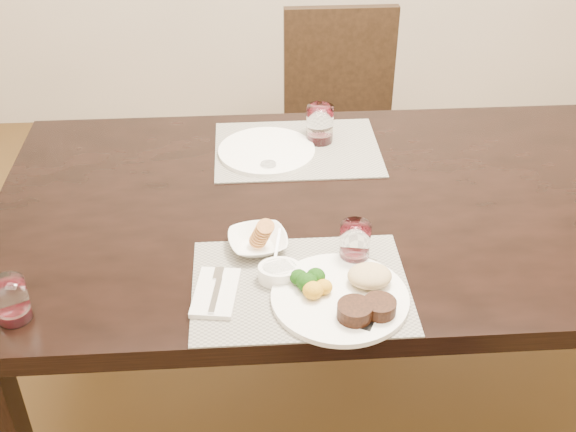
{
  "coord_description": "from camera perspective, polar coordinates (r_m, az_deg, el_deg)",
  "views": [
    {
      "loc": [
        -0.37,
        -1.51,
        1.74
      ],
      "look_at": [
        -0.28,
        -0.16,
        0.82
      ],
      "focal_mm": 45.0,
      "sensor_mm": 36.0,
      "label": 1
    }
  ],
  "objects": [
    {
      "name": "chair_far",
      "position": [
        2.76,
        4.22,
        7.62
      ],
      "size": [
        0.42,
        0.42,
        0.9
      ],
      "color": "black",
      "rests_on": "ground"
    },
    {
      "name": "placemat_far",
      "position": [
        2.04,
        0.73,
        5.31
      ],
      "size": [
        0.46,
        0.34,
        0.0
      ],
      "primitive_type": "cube",
      "color": "gray",
      "rests_on": "dining_table"
    },
    {
      "name": "salt_cellar",
      "position": [
        1.94,
        -1.55,
        3.89
      ],
      "size": [
        0.04,
        0.04,
        0.02
      ],
      "rotation": [
        0.0,
        0.0,
        0.09
      ],
      "color": "white",
      "rests_on": "dining_table"
    },
    {
      "name": "ground_plane",
      "position": [
        2.33,
        6.72,
        -14.27
      ],
      "size": [
        4.5,
        4.5,
        0.0
      ],
      "primitive_type": "plane",
      "color": "#4E3519",
      "rests_on": "ground"
    },
    {
      "name": "wine_glass_near",
      "position": [
        1.59,
        5.3,
        -2.25
      ],
      "size": [
        0.07,
        0.07,
        0.09
      ],
      "rotation": [
        0.0,
        0.0,
        0.32
      ],
      "color": "white",
      "rests_on": "placemat_near"
    },
    {
      "name": "dining_table",
      "position": [
        1.89,
        8.06,
        -0.72
      ],
      "size": [
        2.0,
        1.0,
        0.75
      ],
      "color": "black",
      "rests_on": "ground"
    },
    {
      "name": "far_plate",
      "position": [
        2.01,
        -1.7,
        5.15
      ],
      "size": [
        0.27,
        0.27,
        0.01
      ],
      "primitive_type": "cylinder",
      "color": "white",
      "rests_on": "placemat_far"
    },
    {
      "name": "steak_knife",
      "position": [
        1.49,
        6.51,
        -7.1
      ],
      "size": [
        0.08,
        0.24,
        0.01
      ],
      "rotation": [
        0.0,
        0.0,
        -0.45
      ],
      "color": "silver",
      "rests_on": "placemat_near"
    },
    {
      "name": "placemat_near",
      "position": [
        1.54,
        0.99,
        -5.58
      ],
      "size": [
        0.46,
        0.34,
        0.0
      ],
      "primitive_type": "cube",
      "color": "gray",
      "rests_on": "dining_table"
    },
    {
      "name": "sauce_ramekin",
      "position": [
        1.55,
        -0.69,
        -4.44
      ],
      "size": [
        0.09,
        0.14,
        0.07
      ],
      "rotation": [
        0.0,
        0.0,
        -0.25
      ],
      "color": "white",
      "rests_on": "placemat_near"
    },
    {
      "name": "napkin_fork",
      "position": [
        1.52,
        -5.72,
        -6.02
      ],
      "size": [
        0.11,
        0.17,
        0.02
      ],
      "rotation": [
        0.0,
        0.0,
        -0.15
      ],
      "color": "white",
      "rests_on": "placemat_near"
    },
    {
      "name": "dinner_plate",
      "position": [
        1.5,
        4.66,
        -6.22
      ],
      "size": [
        0.29,
        0.29,
        0.05
      ],
      "rotation": [
        0.0,
        0.0,
        0.06
      ],
      "color": "white",
      "rests_on": "placemat_near"
    },
    {
      "name": "cracker_bowl",
      "position": [
        1.64,
        -2.4,
        -2.03
      ],
      "size": [
        0.15,
        0.15,
        0.06
      ],
      "rotation": [
        0.0,
        0.0,
        0.16
      ],
      "color": "white",
      "rests_on": "placemat_near"
    },
    {
      "name": "wine_glass_far",
      "position": [
        2.06,
        2.53,
        7.12
      ],
      "size": [
        0.08,
        0.08,
        0.11
      ],
      "rotation": [
        0.0,
        0.0,
        0.07
      ],
      "color": "white",
      "rests_on": "placemat_far"
    },
    {
      "name": "wine_glass_side",
      "position": [
        1.54,
        -21.0,
        -6.38
      ],
      "size": [
        0.07,
        0.07,
        0.09
      ],
      "rotation": [
        0.0,
        0.0,
        -0.0
      ],
      "color": "white",
      "rests_on": "dining_table"
    }
  ]
}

